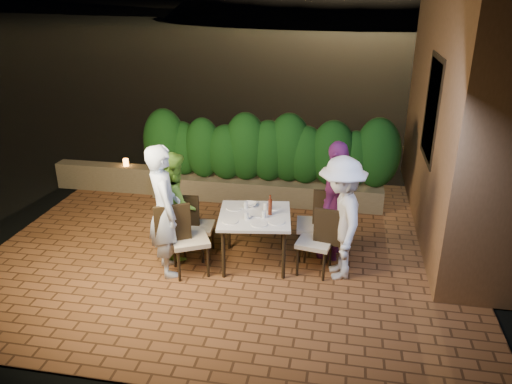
% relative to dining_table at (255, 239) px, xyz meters
% --- Properties ---
extents(ground, '(400.00, 400.00, 0.00)m').
position_rel_dining_table_xyz_m(ground, '(-0.42, -0.05, -0.40)').
color(ground, black).
rests_on(ground, ground).
extents(terrace_floor, '(7.00, 6.00, 0.15)m').
position_rel_dining_table_xyz_m(terrace_floor, '(-0.42, 0.45, -0.45)').
color(terrace_floor, brown).
rests_on(terrace_floor, ground).
extents(building_wall, '(1.60, 5.00, 5.00)m').
position_rel_dining_table_xyz_m(building_wall, '(3.18, 1.95, 2.12)').
color(building_wall, brown).
rests_on(building_wall, ground).
extents(window_pane, '(0.08, 1.00, 1.40)m').
position_rel_dining_table_xyz_m(window_pane, '(2.40, 1.45, 1.62)').
color(window_pane, black).
rests_on(window_pane, building_wall).
extents(window_frame, '(0.06, 1.15, 1.55)m').
position_rel_dining_table_xyz_m(window_frame, '(2.39, 1.45, 1.62)').
color(window_frame, black).
rests_on(window_frame, building_wall).
extents(planter, '(4.20, 0.55, 0.40)m').
position_rel_dining_table_xyz_m(planter, '(-0.22, 2.25, -0.17)').
color(planter, brown).
rests_on(planter, ground).
extents(hedge, '(4.00, 0.70, 1.10)m').
position_rel_dining_table_xyz_m(hedge, '(-0.22, 2.25, 0.57)').
color(hedge, '#113C11').
rests_on(hedge, planter).
extents(parapet, '(2.20, 0.30, 0.50)m').
position_rel_dining_table_xyz_m(parapet, '(-3.22, 2.25, -0.12)').
color(parapet, brown).
rests_on(parapet, ground).
extents(hill, '(52.00, 40.00, 22.00)m').
position_rel_dining_table_xyz_m(hill, '(1.58, 59.95, -4.38)').
color(hill, black).
rests_on(hill, ground).
extents(dining_table, '(1.11, 1.11, 0.75)m').
position_rel_dining_table_xyz_m(dining_table, '(0.00, 0.00, 0.00)').
color(dining_table, white).
rests_on(dining_table, ground).
extents(plate_nw, '(0.22, 0.22, 0.01)m').
position_rel_dining_table_xyz_m(plate_nw, '(-0.28, -0.27, 0.38)').
color(plate_nw, white).
rests_on(plate_nw, dining_table).
extents(plate_sw, '(0.24, 0.24, 0.01)m').
position_rel_dining_table_xyz_m(plate_sw, '(-0.33, 0.17, 0.38)').
color(plate_sw, white).
rests_on(plate_sw, dining_table).
extents(plate_ne, '(0.22, 0.22, 0.01)m').
position_rel_dining_table_xyz_m(plate_ne, '(0.33, -0.18, 0.38)').
color(plate_ne, white).
rests_on(plate_ne, dining_table).
extents(plate_se, '(0.19, 0.19, 0.01)m').
position_rel_dining_table_xyz_m(plate_se, '(0.22, 0.28, 0.38)').
color(plate_se, white).
rests_on(plate_se, dining_table).
extents(plate_centre, '(0.22, 0.22, 0.01)m').
position_rel_dining_table_xyz_m(plate_centre, '(0.01, 0.02, 0.38)').
color(plate_centre, white).
rests_on(plate_centre, dining_table).
extents(plate_front, '(0.22, 0.22, 0.01)m').
position_rel_dining_table_xyz_m(plate_front, '(0.12, -0.28, 0.38)').
color(plate_front, white).
rests_on(plate_front, dining_table).
extents(glass_nw, '(0.06, 0.06, 0.10)m').
position_rel_dining_table_xyz_m(glass_nw, '(-0.08, -0.15, 0.43)').
color(glass_nw, silver).
rests_on(glass_nw, dining_table).
extents(glass_sw, '(0.06, 0.06, 0.11)m').
position_rel_dining_table_xyz_m(glass_sw, '(-0.17, 0.20, 0.43)').
color(glass_sw, silver).
rests_on(glass_sw, dining_table).
extents(glass_ne, '(0.06, 0.06, 0.10)m').
position_rel_dining_table_xyz_m(glass_ne, '(0.14, -0.07, 0.43)').
color(glass_ne, silver).
rests_on(glass_ne, dining_table).
extents(glass_se, '(0.07, 0.07, 0.12)m').
position_rel_dining_table_xyz_m(glass_se, '(0.13, 0.17, 0.44)').
color(glass_se, silver).
rests_on(glass_se, dining_table).
extents(beer_bottle, '(0.06, 0.06, 0.29)m').
position_rel_dining_table_xyz_m(beer_bottle, '(0.21, 0.05, 0.52)').
color(beer_bottle, '#4F1C0D').
rests_on(beer_bottle, dining_table).
extents(bowl, '(0.20, 0.20, 0.05)m').
position_rel_dining_table_xyz_m(bowl, '(-0.12, 0.28, 0.40)').
color(bowl, white).
rests_on(bowl, dining_table).
extents(chair_left_front, '(0.64, 0.64, 1.03)m').
position_rel_dining_table_xyz_m(chair_left_front, '(-0.81, -0.40, 0.14)').
color(chair_left_front, black).
rests_on(chair_left_front, ground).
extents(chair_left_back, '(0.47, 0.47, 0.92)m').
position_rel_dining_table_xyz_m(chair_left_back, '(-0.85, 0.10, 0.09)').
color(chair_left_back, black).
rests_on(chair_left_back, ground).
extents(chair_right_front, '(0.52, 0.52, 0.96)m').
position_rel_dining_table_xyz_m(chair_right_front, '(0.85, -0.09, 0.11)').
color(chair_right_front, black).
rests_on(chair_right_front, ground).
extents(chair_right_back, '(0.52, 0.52, 1.04)m').
position_rel_dining_table_xyz_m(chair_right_back, '(0.80, 0.35, 0.14)').
color(chair_right_back, black).
rests_on(chair_right_back, ground).
extents(diner_blue, '(0.72, 0.79, 1.82)m').
position_rel_dining_table_xyz_m(diner_blue, '(-1.13, -0.43, 0.54)').
color(diner_blue, '#C5DCFD').
rests_on(diner_blue, ground).
extents(diner_green, '(0.84, 0.92, 1.55)m').
position_rel_dining_table_xyz_m(diner_green, '(-1.18, 0.11, 0.40)').
color(diner_green, '#7AC23C').
rests_on(diner_green, ground).
extents(diner_white, '(0.84, 1.20, 1.69)m').
position_rel_dining_table_xyz_m(diner_white, '(1.17, -0.11, 0.47)').
color(diner_white, white).
rests_on(diner_white, ground).
extents(diner_purple, '(0.68, 1.10, 1.74)m').
position_rel_dining_table_xyz_m(diner_purple, '(1.09, 0.43, 0.50)').
color(diner_purple, '#75276C').
rests_on(diner_purple, ground).
extents(parapet_lamp, '(0.10, 0.10, 0.14)m').
position_rel_dining_table_xyz_m(parapet_lamp, '(-2.92, 2.25, 0.20)').
color(parapet_lamp, orange).
rests_on(parapet_lamp, parapet).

